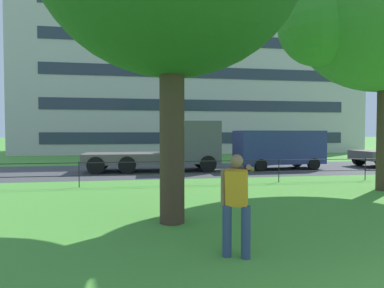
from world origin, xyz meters
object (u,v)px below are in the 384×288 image
(flatbed_truck_far_right, at_px, (173,149))
(apartment_building_background, at_px, (192,66))
(tree_small_lawn, at_px, (384,11))
(person_thrower, at_px, (237,202))
(panel_van_far_left, at_px, (279,147))

(flatbed_truck_far_right, height_order, apartment_building_background, apartment_building_background)
(flatbed_truck_far_right, bearing_deg, tree_small_lawn, -48.46)
(tree_small_lawn, bearing_deg, flatbed_truck_far_right, 131.54)
(person_thrower, xyz_separation_m, flatbed_truck_far_right, (0.22, 12.78, 0.27))
(tree_small_lawn, xyz_separation_m, apartment_building_background, (-2.51, 27.05, 3.39))
(panel_van_far_left, bearing_deg, person_thrower, -116.90)
(flatbed_truck_far_right, relative_size, apartment_building_background, 0.20)
(tree_small_lawn, distance_m, apartment_building_background, 27.38)
(panel_van_far_left, distance_m, apartment_building_background, 21.44)
(flatbed_truck_far_right, distance_m, panel_van_far_left, 6.21)
(person_thrower, xyz_separation_m, panel_van_far_left, (6.43, 12.67, 0.32))
(person_thrower, distance_m, panel_van_far_left, 14.21)
(apartment_building_background, bearing_deg, person_thrower, -97.86)
(flatbed_truck_far_right, bearing_deg, panel_van_far_left, -0.99)
(person_thrower, height_order, panel_van_far_left, panel_van_far_left)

